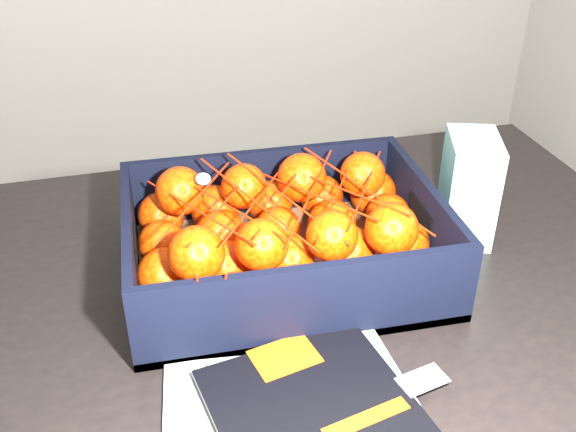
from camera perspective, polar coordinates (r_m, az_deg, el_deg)
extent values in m
cube|color=black|center=(0.95, -0.86, -6.74)|extent=(1.23, 0.85, 0.04)
cylinder|color=black|center=(1.60, 16.36, -6.72)|extent=(0.06, 0.06, 0.71)
cube|color=#FF530D|center=(0.80, -0.29, -11.83)|extent=(0.09, 0.07, 0.00)
cube|color=white|center=(0.79, 11.35, -13.47)|extent=(0.06, 0.04, 0.00)
cube|color=#FF530D|center=(0.74, 6.67, -16.70)|extent=(0.10, 0.04, 0.00)
cube|color=brown|center=(0.95, -0.39, -4.39)|extent=(0.42, 0.32, 0.01)
cube|color=black|center=(1.05, -2.13, 2.74)|extent=(0.42, 0.01, 0.12)
cube|color=black|center=(0.80, 1.89, -7.65)|extent=(0.42, 0.01, 0.12)
cube|color=black|center=(0.91, -13.18, -3.25)|extent=(0.01, 0.29, 0.12)
cube|color=black|center=(0.98, 11.45, -0.30)|extent=(0.01, 0.29, 0.12)
sphere|color=red|center=(0.83, -9.96, -7.87)|extent=(0.07, 0.07, 0.07)
sphere|color=red|center=(0.89, -10.44, -4.93)|extent=(0.07, 0.07, 0.07)
sphere|color=red|center=(0.95, -10.67, -2.31)|extent=(0.07, 0.07, 0.07)
sphere|color=red|center=(1.01, -10.72, 0.07)|extent=(0.07, 0.07, 0.07)
sphere|color=red|center=(0.83, -4.50, -7.15)|extent=(0.07, 0.07, 0.07)
sphere|color=red|center=(0.89, -5.16, -4.20)|extent=(0.07, 0.07, 0.07)
sphere|color=red|center=(0.95, -5.76, -1.58)|extent=(0.07, 0.07, 0.07)
sphere|color=red|center=(1.01, -6.20, 0.57)|extent=(0.07, 0.07, 0.07)
sphere|color=red|center=(0.84, 0.96, -6.49)|extent=(0.07, 0.07, 0.07)
sphere|color=red|center=(0.90, 0.15, -3.69)|extent=(0.07, 0.07, 0.07)
sphere|color=red|center=(0.96, -0.88, -1.12)|extent=(0.07, 0.07, 0.07)
sphere|color=red|center=(1.02, -1.51, 1.10)|extent=(0.07, 0.07, 0.07)
sphere|color=red|center=(0.86, 6.46, -5.65)|extent=(0.07, 0.07, 0.07)
sphere|color=red|center=(0.92, 5.22, -2.98)|extent=(0.07, 0.07, 0.07)
sphere|color=red|center=(0.97, 3.75, -0.64)|extent=(0.07, 0.07, 0.07)
sphere|color=red|center=(1.04, 2.88, 1.67)|extent=(0.07, 0.07, 0.07)
sphere|color=red|center=(0.89, 11.31, -4.86)|extent=(0.07, 0.07, 0.07)
sphere|color=red|center=(0.94, 9.82, -2.28)|extent=(0.07, 0.07, 0.07)
sphere|color=red|center=(1.00, 8.47, 0.06)|extent=(0.07, 0.07, 0.07)
sphere|color=red|center=(1.06, 7.21, 2.02)|extent=(0.07, 0.07, 0.07)
sphere|color=red|center=(0.82, -7.79, -3.21)|extent=(0.07, 0.07, 0.07)
sphere|color=red|center=(0.96, -9.15, 2.11)|extent=(0.07, 0.07, 0.07)
sphere|color=red|center=(0.83, -2.25, -2.46)|extent=(0.07, 0.07, 0.07)
sphere|color=red|center=(0.96, -3.76, 2.54)|extent=(0.07, 0.07, 0.07)
sphere|color=red|center=(0.85, 3.76, -1.68)|extent=(0.07, 0.07, 0.07)
sphere|color=red|center=(0.98, 1.17, 3.26)|extent=(0.07, 0.07, 0.07)
sphere|color=red|center=(0.87, 8.78, -1.11)|extent=(0.07, 0.07, 0.07)
sphere|color=red|center=(0.99, 6.35, 3.54)|extent=(0.07, 0.07, 0.07)
cylinder|color=red|center=(0.87, -7.73, 0.48)|extent=(0.12, 0.22, 0.02)
cylinder|color=red|center=(0.87, -5.24, 0.96)|extent=(0.12, 0.22, 0.02)
cylinder|color=red|center=(0.88, -2.78, 1.20)|extent=(0.12, 0.22, 0.03)
cylinder|color=red|center=(0.88, -0.34, 1.71)|extent=(0.12, 0.22, 0.03)
cylinder|color=red|center=(0.90, 1.96, 1.93)|extent=(0.12, 0.22, 0.03)
cylinder|color=red|center=(0.90, 4.37, 2.39)|extent=(0.12, 0.22, 0.03)
cylinder|color=red|center=(0.92, 6.56, 2.32)|extent=(0.12, 0.22, 0.03)
cylinder|color=red|center=(0.88, -7.86, 1.37)|extent=(0.12, 0.22, 0.02)
cylinder|color=red|center=(0.88, -5.35, 1.21)|extent=(0.12, 0.22, 0.02)
cylinder|color=red|center=(0.88, -2.81, 1.18)|extent=(0.12, 0.22, 0.03)
cylinder|color=red|center=(0.89, -0.41, 1.90)|extent=(0.12, 0.22, 0.02)
cylinder|color=red|center=(0.90, 1.92, 1.85)|extent=(0.12, 0.22, 0.01)
cylinder|color=red|center=(0.91, 4.27, 2.04)|extent=(0.12, 0.22, 0.01)
cylinder|color=red|center=(0.92, 6.63, 2.49)|extent=(0.12, 0.22, 0.02)
cylinder|color=red|center=(0.78, -7.65, -6.77)|extent=(0.00, 0.03, 0.09)
cylinder|color=red|center=(0.78, -5.45, -6.51)|extent=(0.01, 0.04, 0.08)
cube|color=white|center=(1.03, 15.07, 2.32)|extent=(0.10, 0.12, 0.16)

